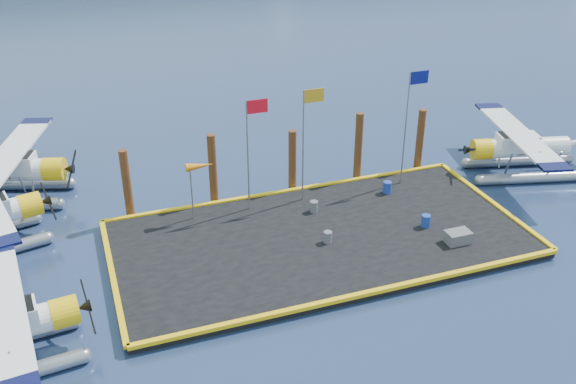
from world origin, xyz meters
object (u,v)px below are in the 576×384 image
Objects in this scene: drum_2 at (426,221)px; flagpole_blue at (410,112)px; piling_4 at (420,142)px; windsock at (199,167)px; seaplane_d at (522,150)px; piling_3 at (358,149)px; seaplane_c at (6,173)px; crate at (458,237)px; flagpole_red at (251,138)px; piling_2 at (292,163)px; piling_1 at (213,171)px; flagpole_yellow at (307,129)px; piling_0 at (127,186)px; drum_4 at (387,187)px; drum_5 at (314,207)px; drum_1 at (328,237)px.

flagpole_blue is (1.38, 4.76, 3.96)m from drum_2.
piling_4 reaches higher than drum_2.
piling_4 is at bearing 63.39° from drum_2.
windsock is at bearing 155.31° from drum_2.
piling_3 reaches higher than seaplane_d.
seaplane_c reaches higher than drum_2.
crate is 0.30× the size of piling_4.
seaplane_d is 1.55× the size of flagpole_blue.
piling_2 is at bearing 29.80° from flagpole_red.
piling_2 is at bearing 0.00° from piling_1.
flagpole_yellow is 5.87m from windsock.
drum_2 is 0.16× the size of piling_0.
piling_1 is (-9.19, 2.44, 1.37)m from drum_4.
flagpole_red reaches higher than piling_4.
piling_4 is at bearing 0.00° from piling_3.
flagpole_yellow is (3.00, 0.00, 0.12)m from flagpole_red.
piling_1 is 1.11× the size of piling_2.
piling_1 reaches higher than piling_2.
drum_2 is 8.06m from piling_2.
flagpole_red is 8.99m from flagpole_blue.
seaplane_d is 2.41× the size of piling_1.
windsock is 0.73× the size of piling_3.
flagpole_blue is 11.81m from windsock.
piling_3 is (-0.82, 6.36, 1.43)m from drum_2.
flagpole_blue is at bearing 98.74° from seaplane_d.
piling_1 is at bearing 146.43° from drum_5.
flagpole_red is at bearing -14.46° from piling_0.
piling_1 is 4.50m from piling_2.
drum_4 is at bearing 104.99° from seaplane_d.
drum_1 is at bearing -93.75° from piling_2.
drum_2 reaches higher than drum_1.
flagpole_red is 0.97× the size of flagpole_yellow.
piling_3 reaches higher than drum_4.
drum_4 is (-0.12, 3.92, 0.01)m from drum_2.
piling_4 is at bearing 73.04° from crate.
piling_4 is (8.40, 6.07, 1.31)m from drum_1.
piling_1 is at bearing 171.49° from flagpole_blue.
drum_5 is (-13.52, -0.76, -0.86)m from seaplane_d.
piling_3 is at bearing 0.00° from piling_2.
drum_1 is at bearing -97.66° from flagpole_yellow.
drum_4 is at bearing -143.63° from piling_4.
piling_1 is at bearing 140.74° from crate.
flagpole_yellow is (15.18, -6.15, 2.88)m from seaplane_c.
flagpole_yellow is at bearing -82.79° from piling_2.
piling_3 is (4.00, 0.00, 0.25)m from piling_2.
crate is 0.38× the size of windsock.
drum_4 is 13.97m from piling_0.
seaplane_c is 1.61× the size of flagpole_blue.
piling_4 is (7.80, 1.60, -2.51)m from flagpole_yellow.
windsock reaches higher than crate.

